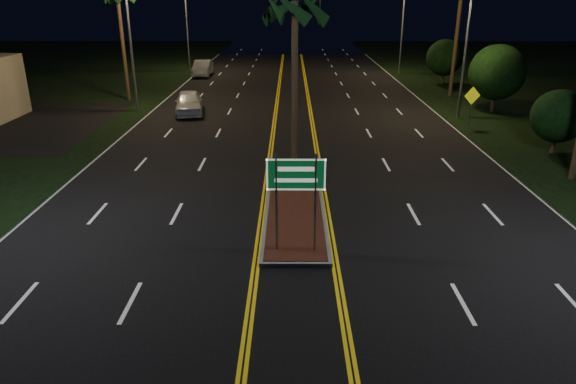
{
  "coord_description": "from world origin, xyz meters",
  "views": [
    {
      "loc": [
        -0.16,
        -11.83,
        7.83
      ],
      "look_at": [
        -0.25,
        3.39,
        1.9
      ],
      "focal_mm": 32.0,
      "sensor_mm": 36.0,
      "label": 1
    }
  ],
  "objects_px": {
    "median_island": "(295,202)",
    "highway_sign": "(296,184)",
    "car_near": "(189,101)",
    "warning_sign": "(472,102)",
    "shrub_mid": "(497,72)",
    "streetlight_right_far": "(399,16)",
    "palm_median": "(295,7)",
    "shrub_near": "(558,116)",
    "shrub_far": "(445,58)",
    "streetlight_left_mid": "(135,28)",
    "streetlight_left_far": "(190,15)",
    "streetlight_right_mid": "(462,30)",
    "car_far": "(203,67)"
  },
  "relations": [
    {
      "from": "streetlight_left_far",
      "to": "shrub_mid",
      "type": "distance_m",
      "value": 31.85
    },
    {
      "from": "streetlight_left_far",
      "to": "shrub_mid",
      "type": "xyz_separation_m",
      "value": [
        24.61,
        -20.0,
        -2.93
      ]
    },
    {
      "from": "car_near",
      "to": "shrub_near",
      "type": "bearing_deg",
      "value": -33.76
    },
    {
      "from": "median_island",
      "to": "highway_sign",
      "type": "distance_m",
      "value": 4.8
    },
    {
      "from": "streetlight_right_mid",
      "to": "streetlight_right_far",
      "type": "xyz_separation_m",
      "value": [
        0.0,
        20.0,
        0.0
      ]
    },
    {
      "from": "shrub_far",
      "to": "warning_sign",
      "type": "height_order",
      "value": "shrub_far"
    },
    {
      "from": "median_island",
      "to": "palm_median",
      "type": "distance_m",
      "value": 8.0
    },
    {
      "from": "shrub_near",
      "to": "palm_median",
      "type": "bearing_deg",
      "value": -165.47
    },
    {
      "from": "shrub_near",
      "to": "warning_sign",
      "type": "height_order",
      "value": "shrub_near"
    },
    {
      "from": "car_near",
      "to": "warning_sign",
      "type": "height_order",
      "value": "warning_sign"
    },
    {
      "from": "streetlight_left_far",
      "to": "car_far",
      "type": "bearing_deg",
      "value": -64.3
    },
    {
      "from": "streetlight_right_mid",
      "to": "shrub_near",
      "type": "bearing_deg",
      "value": -70.16
    },
    {
      "from": "highway_sign",
      "to": "median_island",
      "type": "bearing_deg",
      "value": 90.0
    },
    {
      "from": "car_far",
      "to": "streetlight_right_mid",
      "type": "bearing_deg",
      "value": -43.93
    },
    {
      "from": "median_island",
      "to": "streetlight_right_mid",
      "type": "bearing_deg",
      "value": 54.72
    },
    {
      "from": "streetlight_left_mid",
      "to": "streetlight_left_far",
      "type": "bearing_deg",
      "value": 90.0
    },
    {
      "from": "streetlight_left_far",
      "to": "shrub_near",
      "type": "xyz_separation_m",
      "value": [
        24.11,
        -30.0,
        -3.71
      ]
    },
    {
      "from": "streetlight_right_mid",
      "to": "shrub_mid",
      "type": "distance_m",
      "value": 4.9
    },
    {
      "from": "shrub_far",
      "to": "warning_sign",
      "type": "bearing_deg",
      "value": -100.1
    },
    {
      "from": "shrub_far",
      "to": "shrub_mid",
      "type": "bearing_deg",
      "value": -89.05
    },
    {
      "from": "highway_sign",
      "to": "shrub_near",
      "type": "bearing_deg",
      "value": 39.69
    },
    {
      "from": "highway_sign",
      "to": "shrub_mid",
      "type": "height_order",
      "value": "shrub_mid"
    },
    {
      "from": "shrub_near",
      "to": "warning_sign",
      "type": "bearing_deg",
      "value": 117.63
    },
    {
      "from": "warning_sign",
      "to": "car_far",
      "type": "bearing_deg",
      "value": 117.57
    },
    {
      "from": "highway_sign",
      "to": "streetlight_left_mid",
      "type": "xyz_separation_m",
      "value": [
        -10.61,
        21.2,
        3.25
      ]
    },
    {
      "from": "shrub_near",
      "to": "car_near",
      "type": "distance_m",
      "value": 22.69
    },
    {
      "from": "shrub_far",
      "to": "palm_median",
      "type": "bearing_deg",
      "value": -118.42
    },
    {
      "from": "shrub_mid",
      "to": "median_island",
      "type": "bearing_deg",
      "value": -129.47
    },
    {
      "from": "palm_median",
      "to": "shrub_near",
      "type": "bearing_deg",
      "value": 14.53
    },
    {
      "from": "median_island",
      "to": "streetlight_left_far",
      "type": "height_order",
      "value": "streetlight_left_far"
    },
    {
      "from": "streetlight_right_mid",
      "to": "palm_median",
      "type": "relative_size",
      "value": 1.08
    },
    {
      "from": "median_island",
      "to": "highway_sign",
      "type": "height_order",
      "value": "highway_sign"
    },
    {
      "from": "shrub_mid",
      "to": "warning_sign",
      "type": "bearing_deg",
      "value": -123.46
    },
    {
      "from": "streetlight_left_mid",
      "to": "streetlight_right_mid",
      "type": "distance_m",
      "value": 21.32
    },
    {
      "from": "car_near",
      "to": "warning_sign",
      "type": "bearing_deg",
      "value": -22.49
    },
    {
      "from": "streetlight_left_far",
      "to": "car_far",
      "type": "relative_size",
      "value": 1.71
    },
    {
      "from": "median_island",
      "to": "highway_sign",
      "type": "xyz_separation_m",
      "value": [
        0.0,
        -4.2,
        2.32
      ]
    },
    {
      "from": "streetlight_right_far",
      "to": "shrub_mid",
      "type": "bearing_deg",
      "value": -79.34
    },
    {
      "from": "streetlight_right_mid",
      "to": "streetlight_right_far",
      "type": "height_order",
      "value": "same"
    },
    {
      "from": "median_island",
      "to": "warning_sign",
      "type": "bearing_deg",
      "value": 48.39
    },
    {
      "from": "shrub_mid",
      "to": "highway_sign",
      "type": "bearing_deg",
      "value": -123.44
    },
    {
      "from": "streetlight_left_mid",
      "to": "shrub_far",
      "type": "distance_m",
      "value": 27.4
    },
    {
      "from": "shrub_far",
      "to": "car_far",
      "type": "bearing_deg",
      "value": 168.21
    },
    {
      "from": "median_island",
      "to": "warning_sign",
      "type": "xyz_separation_m",
      "value": [
        10.8,
        12.16,
        1.59
      ]
    },
    {
      "from": "median_island",
      "to": "shrub_near",
      "type": "distance_m",
      "value": 15.32
    },
    {
      "from": "shrub_near",
      "to": "warning_sign",
      "type": "relative_size",
      "value": 1.29
    },
    {
      "from": "median_island",
      "to": "streetlight_right_far",
      "type": "xyz_separation_m",
      "value": [
        10.61,
        35.0,
        5.57
      ]
    },
    {
      "from": "streetlight_right_far",
      "to": "palm_median",
      "type": "height_order",
      "value": "streetlight_right_far"
    },
    {
      "from": "streetlight_right_mid",
      "to": "car_near",
      "type": "height_order",
      "value": "streetlight_right_mid"
    },
    {
      "from": "shrub_near",
      "to": "shrub_far",
      "type": "bearing_deg",
      "value": 89.22
    }
  ]
}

